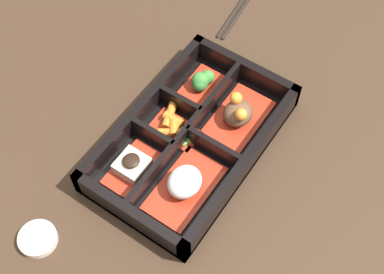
# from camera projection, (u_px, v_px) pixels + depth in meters

# --- Properties ---
(ground_plane) EXTENTS (3.00, 3.00, 0.00)m
(ground_plane) POSITION_uv_depth(u_px,v_px,m) (192.00, 146.00, 0.82)
(ground_plane) COLOR #382619
(bento_base) EXTENTS (0.32, 0.20, 0.01)m
(bento_base) POSITION_uv_depth(u_px,v_px,m) (192.00, 144.00, 0.82)
(bento_base) COLOR black
(bento_base) RESTS_ON ground_plane
(bento_rim) EXTENTS (0.32, 0.20, 0.05)m
(bento_rim) POSITION_uv_depth(u_px,v_px,m) (191.00, 137.00, 0.81)
(bento_rim) COLOR black
(bento_rim) RESTS_ON ground_plane
(bowl_stew) EXTENTS (0.12, 0.07, 0.05)m
(bowl_stew) POSITION_uv_depth(u_px,v_px,m) (238.00, 115.00, 0.82)
(bowl_stew) COLOR #B22D19
(bowl_stew) RESTS_ON bento_base
(bowl_rice) EXTENTS (0.12, 0.07, 0.04)m
(bowl_rice) POSITION_uv_depth(u_px,v_px,m) (185.00, 184.00, 0.76)
(bowl_rice) COLOR #B22D19
(bowl_rice) RESTS_ON bento_base
(bowl_greens) EXTENTS (0.09, 0.05, 0.03)m
(bowl_greens) POSITION_uv_depth(u_px,v_px,m) (201.00, 83.00, 0.86)
(bowl_greens) COLOR #B22D19
(bowl_greens) RESTS_ON bento_base
(bowl_carrots) EXTENTS (0.06, 0.05, 0.02)m
(bowl_carrots) POSITION_uv_depth(u_px,v_px,m) (170.00, 124.00, 0.82)
(bowl_carrots) COLOR #B22D19
(bowl_carrots) RESTS_ON bento_base
(bowl_tofu) EXTENTS (0.09, 0.05, 0.03)m
(bowl_tofu) POSITION_uv_depth(u_px,v_px,m) (132.00, 166.00, 0.78)
(bowl_tofu) COLOR #B22D19
(bowl_tofu) RESTS_ON bento_base
(bowl_pickles) EXTENTS (0.04, 0.03, 0.01)m
(bowl_pickles) POSITION_uv_depth(u_px,v_px,m) (186.00, 138.00, 0.81)
(bowl_pickles) COLOR #B22D19
(bowl_pickles) RESTS_ON bento_base
(sauce_dish) EXTENTS (0.05, 0.05, 0.01)m
(sauce_dish) POSITION_uv_depth(u_px,v_px,m) (38.00, 239.00, 0.74)
(sauce_dish) COLOR beige
(sauce_dish) RESTS_ON ground_plane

